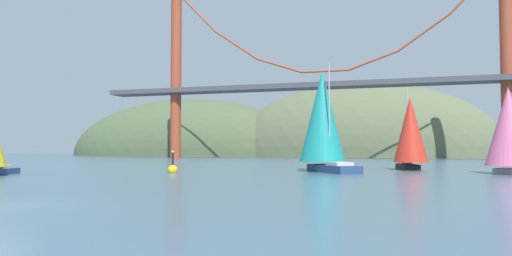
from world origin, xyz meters
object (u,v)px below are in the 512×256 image
at_px(channel_buoy, 173,169).
at_px(sailboat_teal_sail, 323,119).
at_px(sailboat_scarlet_sail, 410,132).
at_px(sailboat_pink_spinnaker, 511,129).

bearing_deg(channel_buoy, sailboat_teal_sail, 28.44).
relative_size(sailboat_teal_sail, channel_buoy, 4.63).
height_order(sailboat_scarlet_sail, sailboat_pink_spinnaker, sailboat_pink_spinnaker).
bearing_deg(sailboat_scarlet_sail, sailboat_pink_spinnaker, -34.10).
bearing_deg(sailboat_pink_spinnaker, channel_buoy, -167.14).
distance_m(sailboat_pink_spinnaker, channel_buoy, 35.41).
relative_size(sailboat_scarlet_sail, channel_buoy, 3.92).
bearing_deg(sailboat_teal_sail, sailboat_pink_spinnaker, -0.79).
bearing_deg(channel_buoy, sailboat_pink_spinnaker, 12.86).
xyz_separation_m(sailboat_teal_sail, sailboat_pink_spinnaker, (19.33, -0.27, -1.30)).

